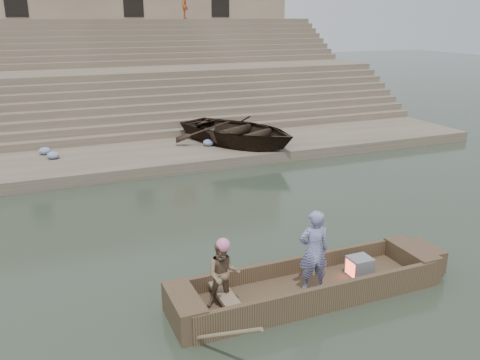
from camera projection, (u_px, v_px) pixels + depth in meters
ground at (143, 259)px, 11.64m from camera, size 120.00×120.00×0.00m
lower_landing at (95, 163)px, 18.60m from camera, size 32.00×4.00×0.40m
mid_landing at (72, 101)px, 24.82m from camera, size 32.00×3.00×2.80m
upper_landing at (59, 64)px, 30.59m from camera, size 32.00×3.00×5.20m
ghat_steps at (69, 88)px, 26.18m from camera, size 32.00×11.00×5.20m
building_wall at (50, 12)px, 33.18m from camera, size 32.00×5.07×11.20m
main_rowboat at (308, 291)px, 10.07m from camera, size 5.00×1.30×0.22m
rowboat_trim at (318, 281)px, 10.08m from camera, size 6.04×2.63×1.96m
standing_man at (314, 251)px, 9.68m from camera, size 0.66×0.49×1.66m
rowing_man at (223, 274)px, 9.18m from camera, size 0.74×0.64×1.29m
television at (359, 267)px, 10.42m from camera, size 0.46×0.42×0.40m
beached_rowboat at (238, 131)px, 20.37m from camera, size 5.76×6.37×1.08m
pedestrian at (185, 5)px, 32.11m from camera, size 0.99×1.22×1.65m
cloth_bundles at (44, 155)px, 18.44m from camera, size 13.07×1.56×0.26m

